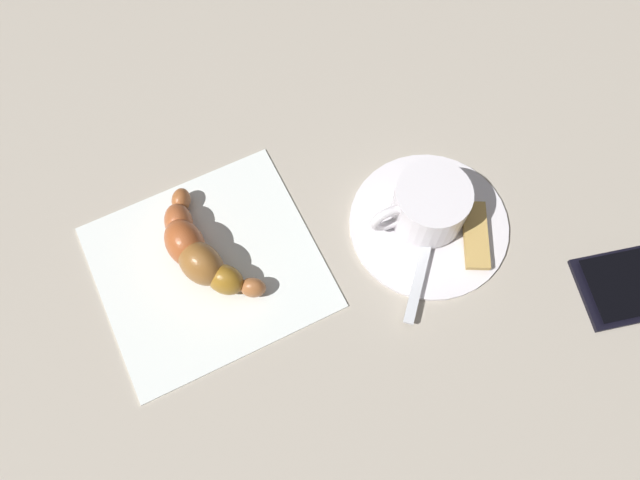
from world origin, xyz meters
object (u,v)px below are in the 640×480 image
(saucer, at_px, (429,223))
(sugar_packet, at_px, (476,235))
(napkin, at_px, (208,266))
(croissant, at_px, (197,251))
(teaspoon, at_px, (431,226))
(espresso_cup, at_px, (429,205))

(saucer, distance_m, sugar_packet, 0.04)
(napkin, xyz_separation_m, croissant, (0.00, -0.01, 0.02))
(teaspoon, xyz_separation_m, sugar_packet, (-0.03, 0.03, 0.00))
(sugar_packet, bearing_deg, napkin, 97.83)
(sugar_packet, relative_size, croissant, 0.48)
(teaspoon, distance_m, croissant, 0.21)
(saucer, relative_size, napkin, 0.77)
(espresso_cup, bearing_deg, teaspoon, 80.80)
(espresso_cup, height_order, teaspoon, espresso_cup)
(espresso_cup, height_order, sugar_packet, espresso_cup)
(croissant, bearing_deg, saucer, 159.14)
(teaspoon, bearing_deg, croissant, -22.51)
(saucer, xyz_separation_m, napkin, (0.20, -0.07, -0.00))
(teaspoon, height_order, napkin, teaspoon)
(saucer, distance_m, espresso_cup, 0.03)
(teaspoon, height_order, croissant, croissant)
(sugar_packet, bearing_deg, saucer, 71.33)
(espresso_cup, bearing_deg, saucer, 94.34)
(napkin, distance_m, croissant, 0.02)
(napkin, bearing_deg, sugar_packet, 155.79)
(saucer, distance_m, napkin, 0.21)
(saucer, xyz_separation_m, teaspoon, (0.00, 0.01, 0.01))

